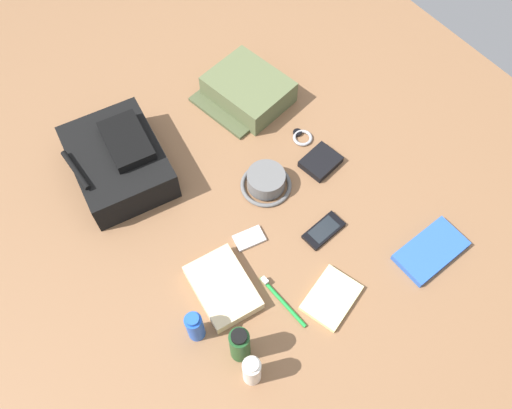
% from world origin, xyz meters
% --- Properties ---
extents(ground_plane, '(2.64, 2.02, 0.02)m').
position_xyz_m(ground_plane, '(0.00, 0.00, -0.01)').
color(ground_plane, brown).
rests_on(ground_plane, ground).
extents(backpack, '(0.36, 0.30, 0.14)m').
position_xyz_m(backpack, '(0.35, 0.24, 0.06)').
color(backpack, black).
rests_on(backpack, ground_plane).
extents(toiletry_pouch, '(0.28, 0.28, 0.08)m').
position_xyz_m(toiletry_pouch, '(0.36, -0.23, 0.04)').
color(toiletry_pouch, '#56603D').
rests_on(toiletry_pouch, ground_plane).
extents(bucket_hat, '(0.15, 0.15, 0.06)m').
position_xyz_m(bucket_hat, '(0.05, -0.08, 0.03)').
color(bucket_hat, '#5C5C5C').
rests_on(bucket_hat, ground_plane).
extents(toothpaste_tube, '(0.05, 0.05, 0.13)m').
position_xyz_m(toothpaste_tube, '(-0.37, 0.29, 0.06)').
color(toothpaste_tube, white).
rests_on(toothpaste_tube, ground_plane).
extents(shampoo_bottle, '(0.05, 0.05, 0.15)m').
position_xyz_m(shampoo_bottle, '(-0.30, 0.28, 0.07)').
color(shampoo_bottle, '#19471E').
rests_on(shampoo_bottle, ground_plane).
extents(deodorant_spray, '(0.04, 0.04, 0.13)m').
position_xyz_m(deodorant_spray, '(-0.20, 0.34, 0.06)').
color(deodorant_spray, blue).
rests_on(deodorant_spray, ground_plane).
extents(paperback_novel, '(0.11, 0.20, 0.02)m').
position_xyz_m(paperback_novel, '(-0.40, -0.31, 0.01)').
color(paperback_novel, blue).
rests_on(paperback_novel, ground_plane).
extents(cell_phone, '(0.07, 0.13, 0.01)m').
position_xyz_m(cell_phone, '(-0.17, -0.11, 0.01)').
color(cell_phone, black).
rests_on(cell_phone, ground_plane).
extents(media_player, '(0.07, 0.09, 0.01)m').
position_xyz_m(media_player, '(-0.06, 0.07, 0.01)').
color(media_player, '#B7B7BC').
rests_on(media_player, ground_plane).
extents(wristwatch, '(0.07, 0.06, 0.01)m').
position_xyz_m(wristwatch, '(0.12, -0.27, 0.01)').
color(wristwatch, '#99999E').
rests_on(wristwatch, ground_plane).
extents(toothbrush, '(0.18, 0.02, 0.02)m').
position_xyz_m(toothbrush, '(-0.25, 0.11, 0.01)').
color(toothbrush, '#198C33').
rests_on(toothbrush, ground_plane).
extents(wallet, '(0.11, 0.12, 0.02)m').
position_xyz_m(wallet, '(0.01, -0.26, 0.01)').
color(wallet, black).
rests_on(wallet, ground_plane).
extents(notepad, '(0.15, 0.18, 0.02)m').
position_xyz_m(notepad, '(-0.33, -0.00, 0.01)').
color(notepad, beige).
rests_on(notepad, ground_plane).
extents(folded_towel, '(0.21, 0.16, 0.04)m').
position_xyz_m(folded_towel, '(-0.14, 0.22, 0.02)').
color(folded_towel, beige).
rests_on(folded_towel, ground_plane).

